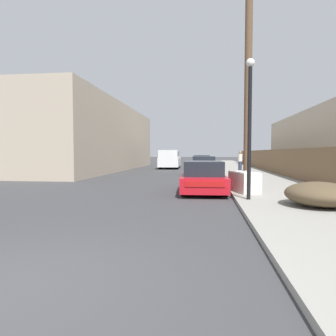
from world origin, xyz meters
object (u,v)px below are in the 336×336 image
pickup_truck (170,159)px  pedestrian (240,161)px  brush_pile (320,194)px  discarded_fridge (244,182)px  car_parked_mid (203,166)px  car_parked_far (202,162)px  utility_pole (248,72)px  street_lamp (250,118)px  parked_sports_car_red (203,178)px

pickup_truck → pedestrian: size_ratio=3.33×
brush_pile → discarded_fridge: bearing=119.8°
car_parked_mid → brush_pile: bearing=-78.3°
car_parked_mid → car_parked_far: (-0.20, 10.18, -0.00)m
utility_pole → pickup_truck: bearing=107.6°
discarded_fridge → pedestrian: 13.00m
discarded_fridge → street_lamp: 2.90m
discarded_fridge → brush_pile: 3.35m
utility_pole → street_lamp: size_ratio=2.18×
car_parked_far → utility_pole: utility_pole is taller
parked_sports_car_red → discarded_fridge: bearing=-22.1°
discarded_fridge → car_parked_mid: (-1.59, 10.18, 0.13)m
car_parked_mid → pedestrian: size_ratio=2.56×
street_lamp → brush_pile: bearing=-29.4°
utility_pole → street_lamp: utility_pole is taller
discarded_fridge → car_parked_far: size_ratio=0.41×
car_parked_far → pickup_truck: 3.83m
parked_sports_car_red → car_parked_mid: car_parked_mid is taller
street_lamp → pedestrian: street_lamp is taller
parked_sports_car_red → brush_pile: bearing=-49.5°
parked_sports_car_red → utility_pole: utility_pole is taller
pickup_truck → car_parked_mid: bearing=111.0°
car_parked_far → pickup_truck: pickup_truck is taller
brush_pile → pedestrian: bearing=91.2°
parked_sports_car_red → brush_pile: size_ratio=2.12×
pickup_truck → pedestrian: pickup_truck is taller
parked_sports_car_red → pickup_truck: bearing=98.8°
discarded_fridge → street_lamp: street_lamp is taller
brush_pile → pedestrian: (-0.35, 15.83, 0.48)m
pedestrian → parked_sports_car_red: bearing=-103.0°
discarded_fridge → car_parked_far: 20.44m
discarded_fridge → parked_sports_car_red: (-1.54, 0.56, 0.08)m
car_parked_mid → pickup_truck: size_ratio=0.77×
car_parked_far → pedestrian: (3.10, -7.43, 0.32)m
street_lamp → brush_pile: 3.00m
pedestrian → car_parked_mid: bearing=-136.6°
car_parked_mid → car_parked_far: bearing=88.9°
discarded_fridge → parked_sports_car_red: bearing=145.0°
discarded_fridge → parked_sports_car_red: 1.64m
parked_sports_car_red → pedestrian: (2.86, 12.37, 0.36)m
parked_sports_car_red → utility_pole: (1.86, 1.03, 4.39)m
discarded_fridge → pedestrian: bearing=69.1°
car_parked_far → street_lamp: street_lamp is taller
brush_pile → pedestrian: 15.84m
discarded_fridge → brush_pile: (1.66, -2.91, -0.04)m
discarded_fridge → utility_pole: bearing=63.5°
pedestrian → discarded_fridge: bearing=-95.8°
brush_pile → pickup_truck: bearing=107.4°
parked_sports_car_red → pedestrian: bearing=74.8°
discarded_fridge → parked_sports_car_red: size_ratio=0.42×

